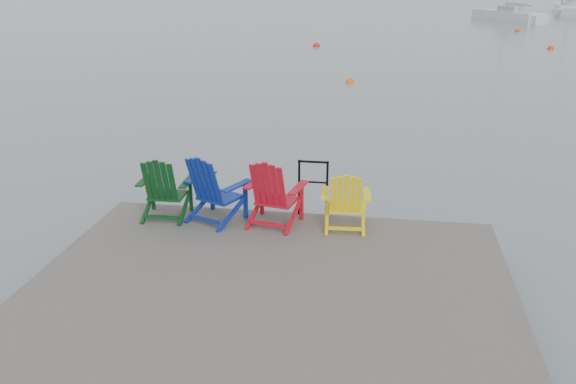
# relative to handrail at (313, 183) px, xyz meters

# --- Properties ---
(ground) EXTENTS (400.00, 400.00, 0.00)m
(ground) POSITION_rel_handrail_xyz_m (-0.25, -2.45, -1.04)
(ground) COLOR slate
(ground) RESTS_ON ground
(dock) EXTENTS (6.00, 5.00, 1.40)m
(dock) POSITION_rel_handrail_xyz_m (-0.25, -2.45, -0.69)
(dock) COLOR #2D2B28
(dock) RESTS_ON ground
(handrail) EXTENTS (0.48, 0.04, 0.90)m
(handrail) POSITION_rel_handrail_xyz_m (0.00, 0.00, 0.00)
(handrail) COLOR black
(handrail) RESTS_ON dock
(chair_green) EXTENTS (0.82, 0.76, 1.00)m
(chair_green) POSITION_rel_handrail_xyz_m (-2.25, -0.48, -0.04)
(chair_green) COLOR #093613
(chair_green) RESTS_ON dock
(chair_blue) EXTENTS (1.04, 1.00, 1.07)m
(chair_blue) POSITION_rel_handrail_xyz_m (-1.47, -0.48, -0.00)
(chair_blue) COLOR navy
(chair_blue) RESTS_ON dock
(chair_red) EXTENTS (0.94, 0.89, 1.05)m
(chair_red) POSITION_rel_handrail_xyz_m (-0.54, -0.49, -0.01)
(chair_red) COLOR red
(chair_red) RESTS_ON dock
(chair_yellow) EXTENTS (0.77, 0.71, 0.92)m
(chair_yellow) POSITION_rel_handrail_xyz_m (0.55, -0.47, -0.08)
(chair_yellow) COLOR yellow
(chair_yellow) RESTS_ON dock
(sailboat_near) EXTENTS (5.12, 7.02, 9.91)m
(sailboat_near) POSITION_rel_handrail_xyz_m (10.86, 46.56, -0.69)
(sailboat_near) COLOR silver
(sailboat_near) RESTS_ON ground
(sailboat_mid) EXTENTS (3.81, 9.37, 12.48)m
(sailboat_mid) POSITION_rel_handrail_xyz_m (18.56, 57.50, -0.69)
(sailboat_mid) COLOR white
(sailboat_mid) RESTS_ON ground
(buoy_a) EXTENTS (0.34, 0.34, 0.34)m
(buoy_a) POSITION_rel_handrail_xyz_m (-0.36, 14.87, -1.04)
(buoy_a) COLOR #F55B0E
(buoy_a) RESTS_ON ground
(buoy_b) EXTENTS (0.41, 0.41, 0.41)m
(buoy_b) POSITION_rel_handrail_xyz_m (-3.00, 26.25, -1.04)
(buoy_b) COLOR red
(buoy_b) RESTS_ON ground
(buoy_c) EXTENTS (0.37, 0.37, 0.37)m
(buoy_c) POSITION_rel_handrail_xyz_m (9.85, 27.06, -1.04)
(buoy_c) COLOR red
(buoy_c) RESTS_ON ground
(buoy_d) EXTENTS (0.39, 0.39, 0.39)m
(buoy_d) POSITION_rel_handrail_xyz_m (9.95, 37.10, -1.04)
(buoy_d) COLOR #D8400C
(buoy_d) RESTS_ON ground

